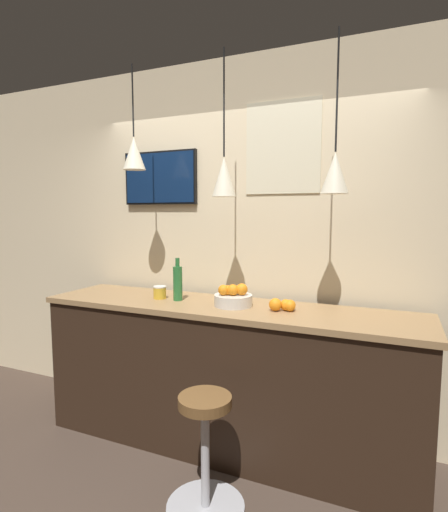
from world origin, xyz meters
TOP-DOWN VIEW (x-y plane):
  - ground_plane at (0.00, 0.00)m, footprint 14.00×14.00m
  - back_wall at (0.00, 1.06)m, footprint 8.00×0.06m
  - service_counter at (0.00, 0.63)m, footprint 2.74×0.64m
  - bar_stool at (0.16, 0.01)m, footprint 0.46×0.46m
  - fruit_bowl at (0.07, 0.63)m, footprint 0.27×0.27m
  - orange_pile at (0.44, 0.64)m, footprint 0.17×0.14m
  - juice_bottle at (-0.38, 0.63)m, footprint 0.07×0.07m
  - spread_jar at (-0.53, 0.63)m, footprint 0.10×0.10m
  - pendant_lamp_left at (-0.74, 0.63)m, footprint 0.17×0.17m
  - pendant_lamp_middle at (0.00, 0.63)m, footprint 0.17×0.17m
  - pendant_lamp_right at (0.74, 0.63)m, footprint 0.17×0.17m
  - mounted_tv at (-0.76, 1.01)m, footprint 0.69×0.04m
  - wall_poster at (0.30, 1.02)m, footprint 0.57×0.01m

SIDE VIEW (x-z plane):
  - ground_plane at x=0.00m, z-range 0.00..0.00m
  - bar_stool at x=0.16m, z-range 0.04..0.72m
  - service_counter at x=0.00m, z-range 0.00..1.06m
  - orange_pile at x=0.44m, z-range 1.05..1.14m
  - spread_jar at x=-0.53m, z-range 1.05..1.15m
  - fruit_bowl at x=0.07m, z-range 1.03..1.20m
  - juice_bottle at x=-0.38m, z-range 1.03..1.35m
  - back_wall at x=0.00m, z-range 0.00..2.90m
  - pendant_lamp_right at x=0.74m, z-range 1.46..2.44m
  - pendant_lamp_middle at x=0.00m, z-range 1.46..2.45m
  - mounted_tv at x=-0.76m, z-range 1.78..2.22m
  - pendant_lamp_left at x=-0.74m, z-range 1.77..2.54m
  - wall_poster at x=0.30m, z-range 1.85..2.53m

